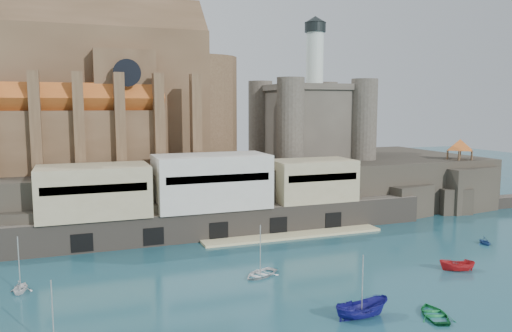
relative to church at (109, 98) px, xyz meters
The scene contains 13 objects.
ground 53.14m from the church, 60.03° to the right, with size 300.00×300.00×0.00m, color #194553.
promontory 29.58m from the church, ahead, with size 100.00×36.00×10.00m.
quay 28.37m from the church, 53.41° to the right, with size 70.00×12.00×13.05m.
church is the anchor object (origin of this frame).
castle_keep 40.39m from the church, ahead, with size 21.20×21.20×29.30m.
rock_outcrop 70.41m from the church, 13.61° to the right, with size 14.50×10.50×8.70m.
pavilion 68.65m from the church, 13.48° to the right, with size 6.40×6.40×5.40m.
boat_2 61.92m from the church, 70.22° to the right, with size 2.20×2.26×5.85m, color navy.
boat_3 66.27m from the church, 64.73° to the right, with size 3.59×1.04×5.03m, color #137236.
boat_4 43.51m from the church, 109.82° to the right, with size 2.86×1.75×3.32m, color silver.
boat_5 64.27m from the church, 50.22° to the right, with size 1.70×1.75×4.52m, color red.
boat_6 47.54m from the church, 69.82° to the right, with size 3.65×1.06×5.11m, color white.
boat_7 67.62m from the church, 36.62° to the right, with size 2.41×1.47×2.79m, color navy.
Camera 1 is at (-30.60, -53.08, 20.92)m, focal length 35.00 mm.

